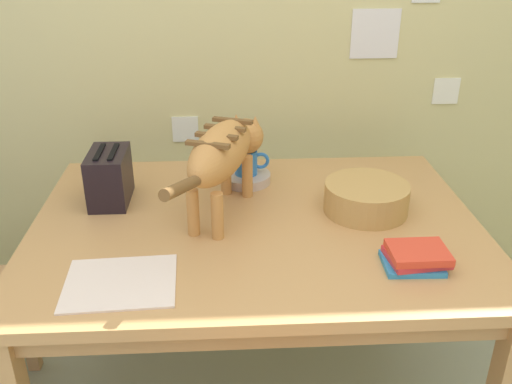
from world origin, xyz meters
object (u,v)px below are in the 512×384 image
at_px(wicker_basket, 366,197).
at_px(toaster, 109,177).
at_px(cat, 225,152).
at_px(dining_table, 256,244).
at_px(saucer_bowl, 246,178).
at_px(magazine, 120,283).
at_px(book_stack, 416,257).
at_px(coffee_mug, 247,162).

relative_size(wicker_basket, toaster, 1.33).
bearing_deg(cat, toaster, -172.05).
relative_size(dining_table, toaster, 6.86).
bearing_deg(saucer_bowl, magazine, -119.85).
height_order(book_stack, wicker_basket, wicker_basket).
bearing_deg(toaster, dining_table, -19.87).
height_order(magazine, toaster, toaster).
distance_m(dining_table, cat, 0.31).
xyz_separation_m(saucer_bowl, book_stack, (0.43, -0.56, 0.01)).
bearing_deg(magazine, coffee_mug, 56.97).
bearing_deg(book_stack, dining_table, 146.62).
bearing_deg(dining_table, coffee_mug, 92.95).
distance_m(book_stack, wicker_basket, 0.33).
xyz_separation_m(dining_table, cat, (-0.09, 0.09, 0.28)).
bearing_deg(saucer_bowl, wicker_basket, -33.12).
bearing_deg(coffee_mug, magazine, -120.12).
bearing_deg(saucer_bowl, coffee_mug, 0.00).
height_order(saucer_bowl, toaster, toaster).
xyz_separation_m(magazine, toaster, (-0.10, 0.48, 0.08)).
distance_m(cat, wicker_basket, 0.47).
height_order(dining_table, cat, cat).
relative_size(coffee_mug, wicker_basket, 0.46).
distance_m(cat, saucer_bowl, 0.28).
distance_m(dining_table, magazine, 0.49).
relative_size(cat, toaster, 3.38).
xyz_separation_m(coffee_mug, toaster, (-0.45, -0.12, 0.01)).
bearing_deg(magazine, wicker_basket, 23.85).
distance_m(dining_table, wicker_basket, 0.38).
bearing_deg(toaster, wicker_basket, -8.36).
bearing_deg(book_stack, wicker_basket, 100.82).
xyz_separation_m(dining_table, toaster, (-0.47, 0.17, 0.17)).
height_order(cat, wicker_basket, cat).
bearing_deg(toaster, magazine, -77.95).
height_order(coffee_mug, toaster, toaster).
distance_m(coffee_mug, wicker_basket, 0.44).
distance_m(book_stack, toaster, 0.99).
relative_size(saucer_bowl, toaster, 0.86).
height_order(wicker_basket, toaster, toaster).
xyz_separation_m(dining_table, wicker_basket, (0.35, 0.05, 0.13)).
relative_size(dining_table, magazine, 4.88).
bearing_deg(toaster, cat, -11.79).
distance_m(saucer_bowl, wicker_basket, 0.44).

